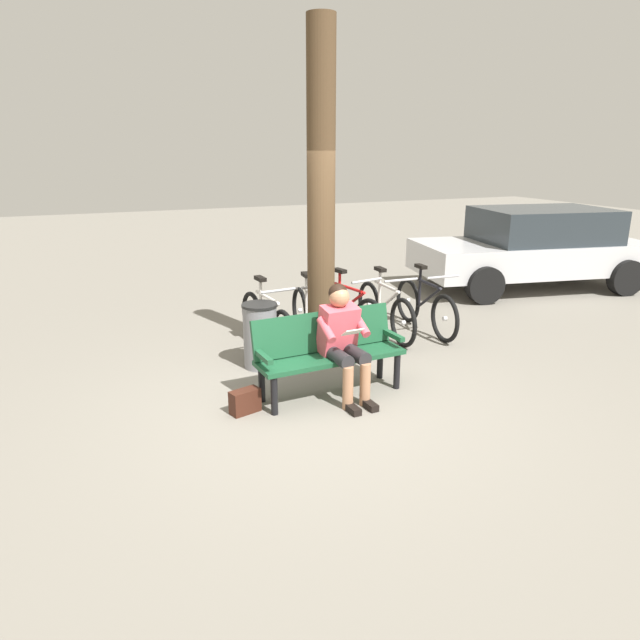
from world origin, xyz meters
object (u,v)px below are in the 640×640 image
bicycle_blue (425,307)px  bicycle_red (347,312)px  bench (328,348)px  bicycle_green (311,318)px  tree_trunk (321,201)px  litter_bin (260,336)px  bicycle_purple (267,323)px  handbag (245,401)px  bicycle_orange (385,311)px  person_reading (343,337)px  parked_car (534,246)px

bicycle_blue → bicycle_red: 1.16m
bench → bicycle_green: (-0.43, -1.54, -0.15)m
tree_trunk → litter_bin: size_ratio=4.98×
bicycle_purple → handbag: bearing=-30.4°
handbag → tree_trunk: 2.48m
tree_trunk → bicycle_orange: (-1.20, -0.54, -1.59)m
person_reading → parked_car: bearing=-153.6°
litter_bin → handbag: bearing=65.3°
person_reading → bicycle_purple: size_ratio=0.72×
bicycle_green → parked_car: bearing=110.5°
tree_trunk → bicycle_green: tree_trunk is taller
bicycle_green → bench: bearing=-10.6°
bicycle_blue → bicycle_purple: 2.32m
handbag → bicycle_green: bearing=-129.6°
tree_trunk → bench: bearing=70.9°
bench → handbag: bearing=4.8°
handbag → bicycle_blue: 3.49m
bicycle_orange → parked_car: parked_car is taller
bicycle_red → parked_car: size_ratio=0.37×
bicycle_green → litter_bin: bearing=-52.9°
bicycle_orange → bicycle_green: 1.09m
person_reading → bicycle_orange: bearing=-134.7°
bicycle_green → bicycle_purple: same height
bicycle_blue → bicycle_purple: bearing=-90.7°
handbag → bicycle_blue: bearing=-153.3°
parked_car → bicycle_green: bearing=26.2°
bicycle_blue → bicycle_orange: size_ratio=1.00×
bicycle_blue → bicycle_orange: 0.63m
bicycle_purple → tree_trunk: bearing=32.8°
bench → bicycle_green: bearing=-109.2°
bicycle_red → bicycle_purple: size_ratio=0.99×
person_reading → bicycle_red: size_ratio=0.72×
litter_bin → bicycle_red: size_ratio=0.47×
bicycle_green → bicycle_purple: size_ratio=1.00×
litter_bin → bicycle_blue: size_ratio=0.47×
bicycle_orange → bench: bearing=-44.2°
tree_trunk → bicycle_purple: bearing=-51.8°
tree_trunk → bicycle_red: bearing=-135.3°
person_reading → bench: bearing=-61.3°
handbag → bicycle_purple: bicycle_purple is taller
handbag → bicycle_red: 2.65m
bench → bicycle_green: bicycle_green is taller
handbag → person_reading: bearing=179.0°
bicycle_red → bicycle_purple: (1.18, 0.05, 0.00)m
bench → bicycle_green: 1.61m
bench → tree_trunk: size_ratio=0.42×
bicycle_blue → bicycle_red: (1.14, -0.19, 0.00)m
bicycle_purple → parked_car: parked_car is taller
bicycle_red → parked_car: (-4.48, -1.33, 0.41)m
person_reading → handbag: 1.19m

